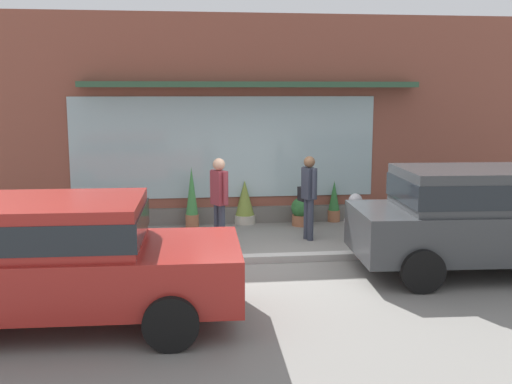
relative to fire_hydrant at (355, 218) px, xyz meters
The scene contains 14 objects.
ground_plane 2.03m from the fire_hydrant, 153.51° to the right, with size 60.00×60.00×0.00m, color gray.
curb_strip 2.11m from the fire_hydrant, 148.54° to the right, with size 14.00×0.24×0.12m, color #B2B2AD.
storefront 3.39m from the fire_hydrant, 127.59° to the left, with size 14.00×0.81×4.52m.
fire_hydrant is the anchor object (origin of this frame).
pedestrian_with_handbag 1.03m from the fire_hydrant, 153.15° to the left, with size 0.30×0.61×1.65m.
pedestrian_passerby 2.64m from the fire_hydrant, behind, with size 0.32×0.43×1.69m.
parked_car_dark_gray 2.57m from the fire_hydrant, 57.11° to the right, with size 4.13×2.13×1.69m.
parked_car_red 6.03m from the fire_hydrant, 143.56° to the right, with size 4.44×2.17×1.58m.
potted_plant_corner_tall 1.83m from the fire_hydrant, 112.71° to the left, with size 0.46×0.46×0.62m.
potted_plant_window_left 3.54m from the fire_hydrant, 150.14° to the left, with size 0.28×0.28×1.30m.
potted_plant_window_right 3.50m from the fire_hydrant, 35.01° to the left, with size 0.39×0.39×0.70m.
potted_plant_doorstep 2.45m from the fire_hydrant, 40.13° to the left, with size 0.41×0.41×0.62m.
potted_plant_near_hydrant 2.78m from the fire_hydrant, 133.27° to the left, with size 0.46×0.46×0.96m.
potted_plant_trailing_edge 2.01m from the fire_hydrant, 87.36° to the left, with size 0.28×0.28×0.92m.
Camera 1 is at (-1.49, -10.28, 2.89)m, focal length 43.09 mm.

